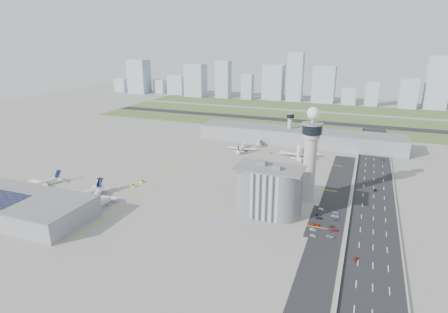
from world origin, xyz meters
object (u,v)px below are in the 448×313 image
(car_lot_6, at_px, (330,236))
(car_lot_9, at_px, (336,220))
(car_lot_4, at_px, (318,215))
(car_lot_7, at_px, (335,230))
(car_hw_4, at_px, (368,142))
(car_lot_11, at_px, (336,213))
(car_lot_2, at_px, (316,225))
(car_hw_2, at_px, (383,160))
(tug_3, at_px, (142,181))
(car_lot_3, at_px, (319,218))
(jet_bridge_near_0, at_px, (23,194))
(control_tower, at_px, (311,151))
(car_lot_10, at_px, (335,216))
(jet_bridge_near_1, at_px, (56,201))
(tug_1, at_px, (91,195))
(secondary_tower, at_px, (290,125))
(tug_2, at_px, (133,186))
(airplane_near_b, at_px, (80,192))
(tug_4, at_px, (270,153))
(car_lot_5, at_px, (321,209))
(airplane_near_a, at_px, (38,181))
(car_lot_8, at_px, (332,226))
(airplane_far_a, at_px, (242,145))
(jet_bridge_far_0, at_px, (259,142))
(tug_0, at_px, (98,180))
(car_lot_0, at_px, (313,236))
(tug_5, at_px, (308,161))
(car_hw_1, at_px, (375,190))
(airplane_near_c, at_px, (94,195))
(car_hw_0, at_px, (356,259))
(jet_bridge_far_1, at_px, (307,146))
(car_lot_1, at_px, (313,229))
(admin_building, at_px, (269,191))

(car_lot_6, height_order, car_lot_9, car_lot_6)
(car_lot_4, distance_m, car_lot_7, 20.02)
(car_hw_4, bearing_deg, car_lot_11, -104.44)
(car_lot_2, height_order, car_hw_2, car_lot_2)
(tug_3, height_order, car_lot_3, tug_3)
(jet_bridge_near_0, relative_size, car_lot_3, 3.41)
(control_tower, bearing_deg, car_lot_10, -44.21)
(jet_bridge_near_1, height_order, tug_1, jet_bridge_near_1)
(secondary_tower, relative_size, tug_2, 10.12)
(airplane_near_b, relative_size, tug_2, 12.23)
(tug_4, relative_size, car_lot_4, 0.86)
(car_lot_7, bearing_deg, car_lot_2, 68.94)
(tug_1, xyz_separation_m, car_hw_2, (193.54, 162.37, -0.42))
(secondary_tower, distance_m, car_lot_2, 186.71)
(tug_3, distance_m, car_lot_5, 135.08)
(tug_3, distance_m, car_lot_4, 134.85)
(tug_3, bearing_deg, airplane_near_a, -133.84)
(car_hw_4, bearing_deg, car_lot_3, -106.69)
(car_lot_4, relative_size, car_lot_8, 0.99)
(airplane_near_a, bearing_deg, control_tower, 125.30)
(car_lot_6, bearing_deg, airplane_near_a, 98.51)
(jet_bridge_near_1, relative_size, car_lot_4, 4.28)
(car_lot_9, bearing_deg, car_lot_3, 104.40)
(airplane_far_a, height_order, car_lot_6, airplane_far_a)
(jet_bridge_far_0, distance_m, tug_0, 171.61)
(tug_1, distance_m, car_lot_0, 154.63)
(jet_bridge_far_0, xyz_separation_m, tug_0, (-88.79, -146.84, -1.92))
(tug_0, relative_size, tug_5, 0.90)
(tug_1, height_order, car_lot_11, tug_1)
(airplane_near_a, height_order, car_hw_1, airplane_near_a)
(control_tower, relative_size, jet_bridge_near_0, 4.61)
(jet_bridge_far_0, xyz_separation_m, car_lot_11, (90.57, -139.17, -2.21))
(airplane_far_a, height_order, tug_0, airplane_far_a)
(tug_3, bearing_deg, jet_bridge_near_1, -101.33)
(airplane_near_c, bearing_deg, control_tower, 89.97)
(jet_bridge_near_1, xyz_separation_m, tug_5, (142.19, 150.86, -1.82))
(jet_bridge_near_0, relative_size, tug_0, 4.39)
(airplane_near_a, xyz_separation_m, jet_bridge_near_0, (5.96, -19.45, -1.93))
(jet_bridge_far_0, xyz_separation_m, car_hw_0, (104.84, -189.81, -2.24))
(tug_5, relative_size, car_lot_4, 1.08)
(secondary_tower, relative_size, jet_bridge_far_1, 2.28)
(car_lot_10, bearing_deg, car_lot_5, 52.24)
(car_lot_8, bearing_deg, car_lot_3, 42.53)
(airplane_near_a, distance_m, jet_bridge_far_1, 243.62)
(car_lot_6, xyz_separation_m, car_lot_8, (-0.30, 12.45, -0.09))
(car_lot_1, height_order, car_lot_11, car_lot_11)
(car_lot_5, relative_size, car_hw_0, 0.93)
(car_hw_4, bearing_deg, tug_5, -128.56)
(car_lot_2, relative_size, car_lot_11, 1.03)
(admin_building, bearing_deg, airplane_near_b, -168.04)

